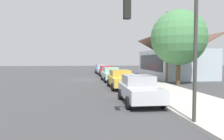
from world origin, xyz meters
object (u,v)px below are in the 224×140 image
at_px(car_mustard, 121,79).
at_px(car_silver, 139,89).
at_px(car_coral, 100,68).
at_px(shade_tree, 179,38).
at_px(fire_hydrant_red, 115,73).
at_px(car_cherry, 106,71).
at_px(car_seafoam, 111,74).
at_px(utility_pole_wooden, 167,46).
at_px(traffic_light_main, 168,33).
at_px(car_skyblue, 102,69).

distance_m(car_mustard, car_silver, 6.43).
distance_m(car_coral, shade_tree, 24.34).
bearing_deg(car_mustard, fire_hydrant_red, 173.20).
xyz_separation_m(car_cherry, shade_tree, (10.54, 6.07, 3.85)).
height_order(car_mustard, shade_tree, shade_tree).
bearing_deg(car_mustard, car_seafoam, -179.92).
bearing_deg(car_coral, utility_pole_wooden, 11.78).
relative_size(shade_tree, traffic_light_main, 1.43).
distance_m(car_cherry, shade_tree, 12.76).
relative_size(car_coral, utility_pole_wooden, 0.63).
xyz_separation_m(car_skyblue, car_mustard, (19.17, 0.06, 0.00)).
relative_size(car_seafoam, traffic_light_main, 0.94).
relative_size(car_cherry, utility_pole_wooden, 0.66).
relative_size(traffic_light_main, utility_pole_wooden, 0.69).
bearing_deg(car_coral, car_mustard, -2.43).
relative_size(shade_tree, fire_hydrant_red, 10.44).
bearing_deg(car_silver, fire_hydrant_red, 176.70).
bearing_deg(fire_hydrant_red, car_skyblue, -164.15).
bearing_deg(car_seafoam, utility_pole_wooden, 60.44).
bearing_deg(car_skyblue, car_cherry, -0.98).
relative_size(car_cherry, fire_hydrant_red, 6.96).
bearing_deg(fire_hydrant_red, utility_pole_wooden, 21.32).
relative_size(car_seafoam, shade_tree, 0.66).
relative_size(car_skyblue, shade_tree, 0.63).
bearing_deg(car_cherry, fire_hydrant_red, 126.49).
height_order(car_mustard, fire_hydrant_red, car_mustard).
height_order(car_cherry, traffic_light_main, traffic_light_main).
distance_m(car_coral, car_silver, 31.55).
relative_size(car_coral, fire_hydrant_red, 6.71).
distance_m(car_skyblue, traffic_light_main, 30.03).
bearing_deg(car_skyblue, shade_tree, 17.56).
bearing_deg(fire_hydrant_red, car_seafoam, -12.33).
bearing_deg(car_cherry, shade_tree, 28.68).
bearing_deg(car_coral, fire_hydrant_red, 4.73).
relative_size(car_skyblue, car_silver, 1.07).
xyz_separation_m(car_skyblue, car_silver, (25.60, 0.03, -0.00)).
height_order(car_cherry, utility_pole_wooden, utility_pole_wooden).
bearing_deg(car_cherry, car_mustard, -1.64).
height_order(car_skyblue, shade_tree, shade_tree).
height_order(car_seafoam, traffic_light_main, traffic_light_main).
xyz_separation_m(car_silver, shade_tree, (-8.28, 6.18, 3.85)).
height_order(car_skyblue, fire_hydrant_red, car_skyblue).
xyz_separation_m(car_skyblue, fire_hydrant_red, (5.64, 1.60, -0.32)).
distance_m(car_skyblue, car_cherry, 6.78).
xyz_separation_m(car_coral, car_mustard, (25.12, -0.17, 0.00)).
xyz_separation_m(utility_pole_wooden, fire_hydrant_red, (-10.25, -4.00, -3.43)).
height_order(car_coral, traffic_light_main, traffic_light_main).
relative_size(car_seafoam, car_silver, 1.12).
distance_m(car_seafoam, car_silver, 12.70).
bearing_deg(car_mustard, utility_pole_wooden, 120.29).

